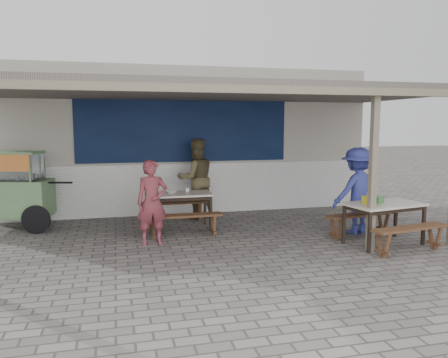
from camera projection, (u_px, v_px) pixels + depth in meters
name	position (u px, v px, depth m)	size (l,w,h in m)	color
ground	(223.00, 246.00, 7.73)	(60.00, 60.00, 0.00)	slate
back_wall	(189.00, 141.00, 10.96)	(9.00, 1.28, 3.50)	#BBB6A8
warung_roof	(212.00, 93.00, 8.26)	(9.00, 4.21, 2.81)	#605852
table_left	(178.00, 197.00, 8.85)	(1.34, 0.71, 0.75)	beige
bench_left_street	(184.00, 220.00, 8.22)	(1.44, 0.29, 0.45)	brown
bench_left_wall	(174.00, 207.00, 9.56)	(1.44, 0.29, 0.45)	brown
table_right	(384.00, 207.00, 7.74)	(1.47, 0.99, 0.75)	beige
bench_right_street	(410.00, 233.00, 7.24)	(1.48, 0.53, 0.45)	brown
bench_right_wall	(360.00, 219.00, 8.32)	(1.48, 0.53, 0.45)	brown
vendor_cart	(14.00, 187.00, 8.83)	(2.05, 1.11, 1.59)	#6C9966
patron_street_side	(152.00, 202.00, 7.75)	(0.55, 0.36, 1.52)	brown
patron_wall_side	(196.00, 178.00, 9.94)	(0.88, 0.69, 1.81)	brown
patron_right_table	(357.00, 191.00, 8.55)	(1.09, 0.63, 1.69)	#333B90
tissue_box	(367.00, 200.00, 7.63)	(0.14, 0.14, 0.14)	gold
donation_box	(379.00, 200.00, 7.73)	(0.17, 0.11, 0.11)	#337434
condiment_jar	(187.00, 190.00, 9.04)	(0.07, 0.07, 0.08)	white
condiment_bowl	(171.00, 192.00, 8.82)	(0.21, 0.21, 0.05)	white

